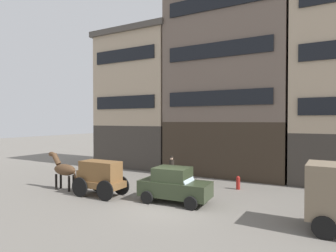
# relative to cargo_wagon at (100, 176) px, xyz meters

# --- Properties ---
(ground_plane) EXTENTS (120.00, 120.00, 0.00)m
(ground_plane) POSITION_rel_cargo_wagon_xyz_m (4.28, -0.08, -1.15)
(ground_plane) COLOR slate
(building_far_left) EXTENTS (7.82, 5.74, 12.47)m
(building_far_left) POSITION_rel_cargo_wagon_xyz_m (-4.19, 10.33, 5.14)
(building_far_left) COLOR #38332D
(building_far_left) RESTS_ON ground_plane
(building_center_left) EXTENTS (9.75, 5.74, 15.14)m
(building_center_left) POSITION_rel_cargo_wagon_xyz_m (4.25, 10.33, 6.47)
(building_center_left) COLOR #33281E
(building_center_left) RESTS_ON ground_plane
(cargo_wagon) EXTENTS (2.94, 1.58, 1.98)m
(cargo_wagon) POSITION_rel_cargo_wagon_xyz_m (0.00, 0.00, 0.00)
(cargo_wagon) COLOR brown
(cargo_wagon) RESTS_ON ground_plane
(draft_horse) EXTENTS (2.35, 0.65, 2.30)m
(draft_horse) POSITION_rel_cargo_wagon_xyz_m (-2.95, -0.00, 0.12)
(draft_horse) COLOR #513823
(draft_horse) RESTS_ON ground_plane
(sedan_dark) EXTENTS (3.79, 2.04, 1.83)m
(sedan_dark) POSITION_rel_cargo_wagon_xyz_m (4.30, 0.92, -0.23)
(sedan_dark) COLOR #2D3823
(sedan_dark) RESTS_ON ground_plane
(pedestrian_officer) EXTENTS (0.47, 0.47, 1.79)m
(pedestrian_officer) POSITION_rel_cargo_wagon_xyz_m (1.74, 5.35, -0.17)
(pedestrian_officer) COLOR black
(pedestrian_officer) RESTS_ON ground_plane
(fire_hydrant_curbside) EXTENTS (0.24, 0.24, 0.83)m
(fire_hydrant_curbside) POSITION_rel_cargo_wagon_xyz_m (6.46, 5.32, -0.72)
(fire_hydrant_curbside) COLOR maroon
(fire_hydrant_curbside) RESTS_ON ground_plane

